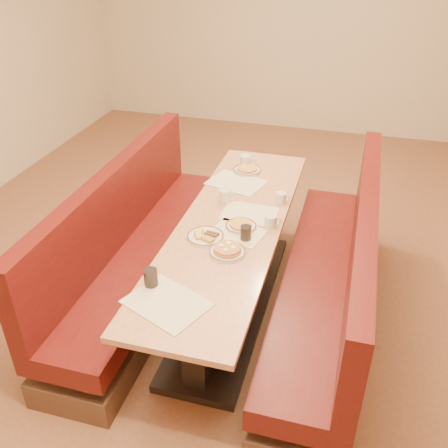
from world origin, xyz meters
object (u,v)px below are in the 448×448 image
(pancake_plate, at_px, (227,251))
(coffee_mug_a, at_px, (271,221))
(booth_right, at_px, (331,285))
(soda_tumbler_near, at_px, (151,278))
(coffee_mug_b, at_px, (225,195))
(eggs_plate, at_px, (205,236))
(soda_tumbler_mid, at_px, (246,233))
(diner_table, at_px, (231,267))
(booth_left, at_px, (139,253))
(coffee_mug_d, at_px, (246,161))
(coffee_mug_c, at_px, (282,198))

(pancake_plate, distance_m, coffee_mug_a, 0.43)
(booth_right, relative_size, soda_tumbler_near, 22.62)
(coffee_mug_b, distance_m, soda_tumbler_near, 1.10)
(eggs_plate, xyz_separation_m, coffee_mug_a, (0.40, 0.25, 0.03))
(coffee_mug_b, bearing_deg, soda_tumbler_mid, -59.89)
(coffee_mug_b, bearing_deg, soda_tumbler_near, -97.06)
(coffee_mug_a, height_order, soda_tumbler_near, soda_tumbler_near)
(pancake_plate, bearing_deg, diner_table, 101.28)
(pancake_plate, distance_m, coffee_mug_b, 0.68)
(booth_left, relative_size, coffee_mug_d, 19.11)
(booth_left, distance_m, booth_right, 1.46)
(booth_left, xyz_separation_m, soda_tumbler_mid, (0.88, -0.17, 0.44))
(pancake_plate, bearing_deg, soda_tumbler_mid, 67.80)
(booth_left, height_order, coffee_mug_b, booth_left)
(coffee_mug_c, bearing_deg, soda_tumbler_mid, -104.69)
(diner_table, xyz_separation_m, booth_left, (-0.73, 0.00, -0.01))
(coffee_mug_a, height_order, coffee_mug_b, coffee_mug_b)
(coffee_mug_b, height_order, soda_tumbler_near, soda_tumbler_near)
(coffee_mug_b, distance_m, coffee_mug_c, 0.42)
(booth_right, xyz_separation_m, soda_tumbler_mid, (-0.59, -0.17, 0.44))
(eggs_plate, bearing_deg, coffee_mug_a, 32.43)
(booth_left, distance_m, coffee_mug_c, 1.17)
(eggs_plate, distance_m, coffee_mug_d, 1.16)
(pancake_plate, relative_size, coffee_mug_b, 1.94)
(booth_right, distance_m, coffee_mug_b, 1.01)
(coffee_mug_c, bearing_deg, pancake_plate, -106.85)
(booth_left, xyz_separation_m, coffee_mug_d, (0.61, 0.94, 0.44))
(pancake_plate, bearing_deg, coffee_mug_b, 106.54)
(coffee_mug_c, height_order, soda_tumbler_near, soda_tumbler_near)
(pancake_plate, bearing_deg, booth_left, 156.16)
(booth_right, xyz_separation_m, pancake_plate, (-0.66, -0.35, 0.41))
(booth_right, height_order, pancake_plate, booth_right)
(coffee_mug_a, bearing_deg, pancake_plate, -134.58)
(coffee_mug_a, xyz_separation_m, soda_tumbler_mid, (-0.13, -0.20, 0.00))
(booth_right, bearing_deg, coffee_mug_d, 132.19)
(coffee_mug_a, bearing_deg, coffee_mug_c, 72.52)
(booth_right, distance_m, coffee_mug_a, 0.63)
(booth_left, bearing_deg, soda_tumbler_mid, -11.03)
(diner_table, relative_size, booth_left, 1.00)
(diner_table, bearing_deg, soda_tumbler_mid, -49.57)
(booth_right, xyz_separation_m, soda_tumbler_near, (-1.00, -0.79, 0.44))
(coffee_mug_d, distance_m, soda_tumbler_mid, 1.14)
(coffee_mug_a, height_order, soda_tumbler_mid, soda_tumbler_mid)
(booth_left, distance_m, eggs_plate, 0.77)
(coffee_mug_b, height_order, coffee_mug_c, coffee_mug_b)
(coffee_mug_a, distance_m, coffee_mug_b, 0.48)
(soda_tumbler_near, xyz_separation_m, soda_tumbler_mid, (0.41, 0.62, -0.00))
(booth_right, xyz_separation_m, coffee_mug_a, (-0.46, 0.03, 0.44))
(booth_left, xyz_separation_m, coffee_mug_b, (0.61, 0.30, 0.44))
(soda_tumbler_near, bearing_deg, coffee_mug_d, 85.23)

